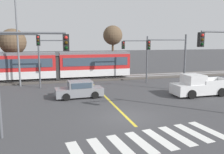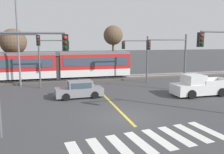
{
  "view_description": "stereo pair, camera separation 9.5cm",
  "coord_description": "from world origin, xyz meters",
  "px_view_note": "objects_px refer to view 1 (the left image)",
  "views": [
    {
      "loc": [
        -4.91,
        -14.52,
        5.12
      ],
      "look_at": [
        0.95,
        7.23,
        1.6
      ],
      "focal_mm": 38.0,
      "sensor_mm": 36.0,
      "label": 1
    },
    {
      "loc": [
        -4.82,
        -14.55,
        5.12
      ],
      "look_at": [
        0.95,
        7.23,
        1.6
      ],
      "focal_mm": 38.0,
      "sensor_mm": 36.0,
      "label": 2
    }
  ],
  "objects_px": {
    "traffic_light_near_left": "(23,64)",
    "traffic_light_mid_right": "(172,54)",
    "light_rail_tram": "(57,65)",
    "traffic_light_far_right": "(138,53)",
    "street_lamp_west": "(19,36)",
    "bare_tree_west": "(13,42)",
    "pickup_truck": "(199,86)",
    "traffic_light_mid_left": "(7,53)",
    "bare_tree_east": "(113,36)",
    "traffic_light_far_left": "(50,54)",
    "sedan_crossing": "(79,90)"
  },
  "relations": [
    {
      "from": "pickup_truck",
      "to": "bare_tree_west",
      "type": "distance_m",
      "value": 24.45
    },
    {
      "from": "traffic_light_near_left",
      "to": "street_lamp_west",
      "type": "height_order",
      "value": "street_lamp_west"
    },
    {
      "from": "sedan_crossing",
      "to": "light_rail_tram",
      "type": "bearing_deg",
      "value": 98.77
    },
    {
      "from": "light_rail_tram",
      "to": "traffic_light_far_right",
      "type": "height_order",
      "value": "traffic_light_far_right"
    },
    {
      "from": "pickup_truck",
      "to": "street_lamp_west",
      "type": "height_order",
      "value": "street_lamp_west"
    },
    {
      "from": "pickup_truck",
      "to": "traffic_light_near_left",
      "type": "relative_size",
      "value": 0.94
    },
    {
      "from": "pickup_truck",
      "to": "traffic_light_far_right",
      "type": "height_order",
      "value": "traffic_light_far_right"
    },
    {
      "from": "sedan_crossing",
      "to": "traffic_light_mid_left",
      "type": "bearing_deg",
      "value": 174.7
    },
    {
      "from": "bare_tree_east",
      "to": "traffic_light_near_left",
      "type": "bearing_deg",
      "value": -116.2
    },
    {
      "from": "traffic_light_near_left",
      "to": "traffic_light_mid_right",
      "type": "distance_m",
      "value": 15.31
    },
    {
      "from": "traffic_light_near_left",
      "to": "bare_tree_west",
      "type": "xyz_separation_m",
      "value": [
        -3.28,
        21.82,
        0.97
      ]
    },
    {
      "from": "traffic_light_far_left",
      "to": "bare_tree_east",
      "type": "height_order",
      "value": "bare_tree_east"
    },
    {
      "from": "traffic_light_near_left",
      "to": "traffic_light_mid_left",
      "type": "distance_m",
      "value": 8.72
    },
    {
      "from": "sedan_crossing",
      "to": "traffic_light_near_left",
      "type": "height_order",
      "value": "traffic_light_near_left"
    },
    {
      "from": "traffic_light_near_left",
      "to": "traffic_light_far_left",
      "type": "bearing_deg",
      "value": 83.86
    },
    {
      "from": "bare_tree_west",
      "to": "light_rail_tram",
      "type": "bearing_deg",
      "value": -36.69
    },
    {
      "from": "sedan_crossing",
      "to": "traffic_light_mid_right",
      "type": "bearing_deg",
      "value": 0.81
    },
    {
      "from": "sedan_crossing",
      "to": "street_lamp_west",
      "type": "height_order",
      "value": "street_lamp_west"
    },
    {
      "from": "light_rail_tram",
      "to": "traffic_light_mid_right",
      "type": "distance_m",
      "value": 14.43
    },
    {
      "from": "bare_tree_west",
      "to": "traffic_light_far_right",
      "type": "bearing_deg",
      "value": -29.65
    },
    {
      "from": "light_rail_tram",
      "to": "traffic_light_mid_right",
      "type": "height_order",
      "value": "traffic_light_mid_right"
    },
    {
      "from": "street_lamp_west",
      "to": "traffic_light_near_left",
      "type": "bearing_deg",
      "value": -83.38
    },
    {
      "from": "traffic_light_far_left",
      "to": "bare_tree_west",
      "type": "distance_m",
      "value": 9.84
    },
    {
      "from": "traffic_light_mid_left",
      "to": "bare_tree_east",
      "type": "height_order",
      "value": "bare_tree_east"
    },
    {
      "from": "pickup_truck",
      "to": "traffic_light_mid_left",
      "type": "bearing_deg",
      "value": 171.08
    },
    {
      "from": "pickup_truck",
      "to": "traffic_light_far_left",
      "type": "relative_size",
      "value": 0.96
    },
    {
      "from": "light_rail_tram",
      "to": "traffic_light_near_left",
      "type": "distance_m",
      "value": 17.87
    },
    {
      "from": "bare_tree_west",
      "to": "bare_tree_east",
      "type": "relative_size",
      "value": 0.91
    },
    {
      "from": "light_rail_tram",
      "to": "traffic_light_mid_right",
      "type": "relative_size",
      "value": 3.26
    },
    {
      "from": "traffic_light_far_right",
      "to": "bare_tree_east",
      "type": "distance_m",
      "value": 8.9
    },
    {
      "from": "traffic_light_far_left",
      "to": "street_lamp_west",
      "type": "height_order",
      "value": "street_lamp_west"
    },
    {
      "from": "traffic_light_near_left",
      "to": "bare_tree_west",
      "type": "height_order",
      "value": "bare_tree_west"
    },
    {
      "from": "light_rail_tram",
      "to": "bare_tree_west",
      "type": "relative_size",
      "value": 2.78
    },
    {
      "from": "light_rail_tram",
      "to": "sedan_crossing",
      "type": "height_order",
      "value": "light_rail_tram"
    },
    {
      "from": "light_rail_tram",
      "to": "traffic_light_far_left",
      "type": "relative_size",
      "value": 3.28
    },
    {
      "from": "pickup_truck",
      "to": "traffic_light_near_left",
      "type": "distance_m",
      "value": 16.16
    },
    {
      "from": "traffic_light_near_left",
      "to": "light_rail_tram",
      "type": "bearing_deg",
      "value": 82.37
    },
    {
      "from": "traffic_light_far_right",
      "to": "bare_tree_west",
      "type": "bearing_deg",
      "value": 150.35
    },
    {
      "from": "bare_tree_east",
      "to": "light_rail_tram",
      "type": "bearing_deg",
      "value": -152.83
    },
    {
      "from": "pickup_truck",
      "to": "bare_tree_east",
      "type": "height_order",
      "value": "bare_tree_east"
    },
    {
      "from": "light_rail_tram",
      "to": "bare_tree_west",
      "type": "bearing_deg",
      "value": 143.31
    },
    {
      "from": "traffic_light_near_left",
      "to": "pickup_truck",
      "type": "bearing_deg",
      "value": 21.52
    },
    {
      "from": "light_rail_tram",
      "to": "traffic_light_far_right",
      "type": "xyz_separation_m",
      "value": [
        9.24,
        -4.27,
        1.58
      ]
    },
    {
      "from": "traffic_light_mid_right",
      "to": "sedan_crossing",
      "type": "bearing_deg",
      "value": -179.19
    },
    {
      "from": "traffic_light_far_right",
      "to": "sedan_crossing",
      "type": "bearing_deg",
      "value": -144.95
    },
    {
      "from": "light_rail_tram",
      "to": "pickup_truck",
      "type": "xyz_separation_m",
      "value": [
        12.41,
        -11.79,
        -1.21
      ]
    },
    {
      "from": "street_lamp_west",
      "to": "bare_tree_west",
      "type": "bearing_deg",
      "value": 102.65
    },
    {
      "from": "pickup_truck",
      "to": "street_lamp_west",
      "type": "xyz_separation_m",
      "value": [
        -16.49,
        9.05,
        4.69
      ]
    },
    {
      "from": "pickup_truck",
      "to": "traffic_light_mid_left",
      "type": "distance_m",
      "value": 17.34
    },
    {
      "from": "street_lamp_west",
      "to": "traffic_light_far_right",
      "type": "bearing_deg",
      "value": -6.54
    }
  ]
}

